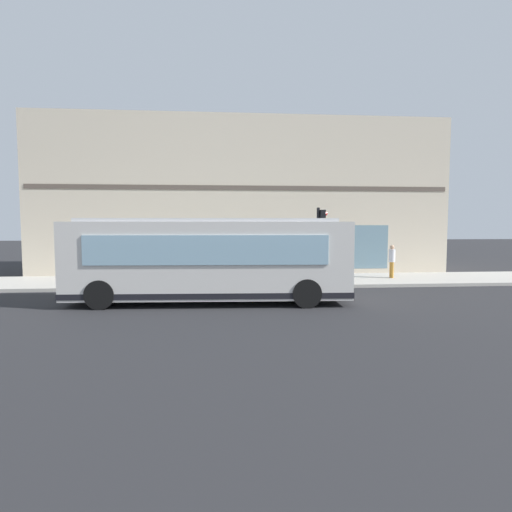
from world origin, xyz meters
TOP-DOWN VIEW (x-y plane):
  - ground at (0.00, 0.00)m, footprint 120.00×120.00m
  - sidewalk_curb at (4.79, 0.00)m, footprint 4.38×40.00m
  - building_corner at (10.63, 0.00)m, footprint 7.37×22.98m
  - city_bus_nearside at (-0.33, 1.68)m, footprint 3.01×10.15m
  - traffic_light_near_corner at (3.03, -3.28)m, footprint 0.32×0.49m
  - fire_hydrant at (4.59, 0.01)m, footprint 0.35×0.35m
  - pedestrian_by_light_pole at (4.81, -7.38)m, footprint 0.32×0.32m
  - pedestrian_near_building_entrance at (5.55, -4.02)m, footprint 0.32×0.32m

SIDE VIEW (x-z plane):
  - ground at x=0.00m, z-range 0.00..0.00m
  - sidewalk_curb at x=4.79m, z-range 0.00..0.15m
  - fire_hydrant at x=4.59m, z-range 0.14..0.88m
  - pedestrian_by_light_pole at x=4.81m, z-range 0.27..1.94m
  - pedestrian_near_building_entrance at x=5.55m, z-range 0.27..1.95m
  - city_bus_nearside at x=-0.33m, z-range 0.02..3.09m
  - traffic_light_near_corner at x=3.03m, z-range 0.83..4.29m
  - building_corner at x=10.63m, z-range -0.01..8.73m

